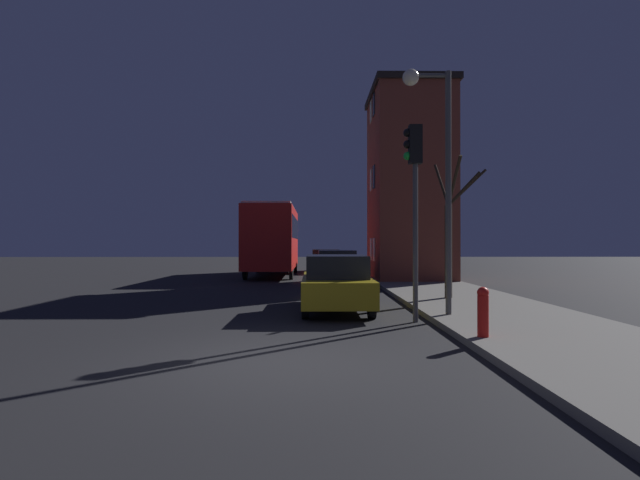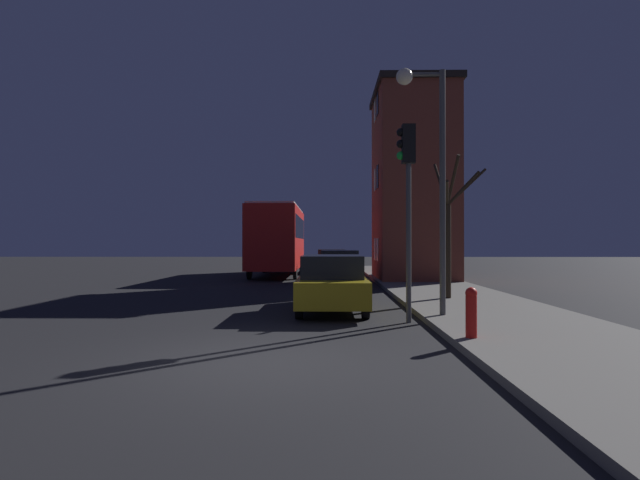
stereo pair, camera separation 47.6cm
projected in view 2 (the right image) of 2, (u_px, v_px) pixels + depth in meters
ground_plane at (253, 361)px, 7.73m from camera, size 120.00×120.00×0.00m
sidewalk at (599, 358)px, 7.66m from camera, size 3.87×60.00×0.14m
brick_building at (413, 183)px, 24.52m from camera, size 3.81×5.49×9.30m
streetlamp at (429, 149)px, 11.84m from camera, size 1.17×0.39×5.87m
traffic_light at (407, 181)px, 11.53m from camera, size 0.43×0.24×4.59m
bare_tree at (449, 233)px, 15.44m from camera, size 1.62×1.99×4.31m
bus at (278, 235)px, 28.36m from camera, size 2.54×9.21×3.88m
car_near_lane at (332, 282)px, 13.52m from camera, size 1.79×4.64×1.51m
car_mid_lane at (339, 267)px, 22.23m from camera, size 1.81×4.48×1.53m
car_far_lane at (331, 260)px, 31.63m from camera, size 1.87×4.76×1.46m
fire_hydrant at (471, 311)px, 8.95m from camera, size 0.21×0.21×0.91m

